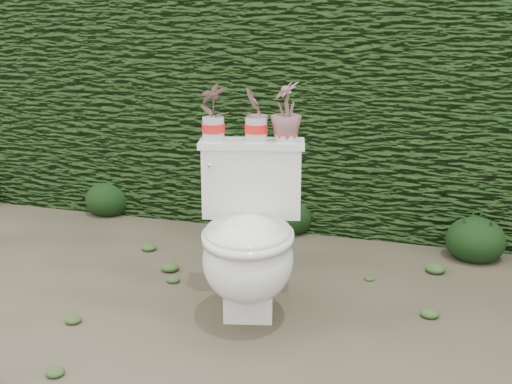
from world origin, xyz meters
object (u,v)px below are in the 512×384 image
(toilet, at_px, (249,241))
(potted_plant_right, at_px, (286,113))
(potted_plant_center, at_px, (256,116))
(potted_plant_left, at_px, (213,113))

(toilet, height_order, potted_plant_right, potted_plant_right)
(potted_plant_right, bearing_deg, potted_plant_center, -103.17)
(potted_plant_left, xyz_separation_m, potted_plant_right, (0.33, 0.09, 0.00))
(potted_plant_center, bearing_deg, potted_plant_left, -73.46)
(toilet, xyz_separation_m, potted_plant_left, (-0.24, 0.19, 0.55))
(potted_plant_left, bearing_deg, toilet, 87.90)
(potted_plant_left, bearing_deg, potted_plant_center, 140.52)
(toilet, distance_m, potted_plant_left, 0.63)
(toilet, distance_m, potted_plant_center, 0.59)
(potted_plant_center, distance_m, potted_plant_right, 0.14)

